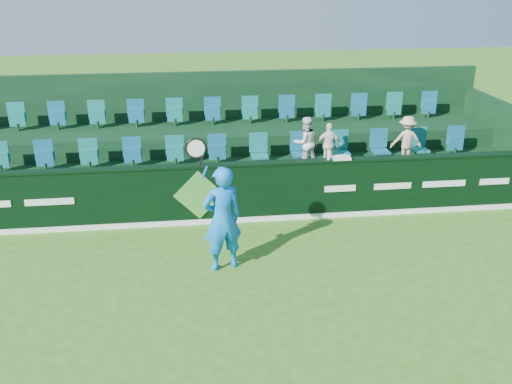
{
  "coord_description": "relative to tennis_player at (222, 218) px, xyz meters",
  "views": [
    {
      "loc": [
        -0.17,
        -7.47,
        5.31
      ],
      "look_at": [
        1.1,
        2.8,
        1.15
      ],
      "focal_mm": 40.0,
      "sensor_mm": 36.0,
      "label": 1
    }
  ],
  "objects": [
    {
      "name": "spectator_middle",
      "position": [
        2.75,
        3.17,
        0.31
      ],
      "size": [
        0.66,
        0.38,
        1.05
      ],
      "primitive_type": "imported",
      "rotation": [
        0.0,
        0.0,
        2.93
      ],
      "color": "white",
      "rests_on": "stand_tier_front"
    },
    {
      "name": "tennis_player",
      "position": [
        0.0,
        0.0,
        0.0
      ],
      "size": [
        1.09,
        0.67,
        2.63
      ],
      "color": "blue",
      "rests_on": "ground"
    },
    {
      "name": "stand_tier_front",
      "position": [
        -0.37,
        3.15,
        -0.61
      ],
      "size": [
        16.0,
        2.0,
        0.8
      ],
      "primitive_type": "cube",
      "color": "black",
      "rests_on": "ground"
    },
    {
      "name": "spectator_right",
      "position": [
        4.65,
        3.17,
        0.37
      ],
      "size": [
        0.79,
        0.51,
        1.16
      ],
      "primitive_type": "imported",
      "rotation": [
        0.0,
        0.0,
        3.03
      ],
      "color": "tan",
      "rests_on": "stand_tier_front"
    },
    {
      "name": "ground",
      "position": [
        -0.37,
        -1.95,
        -1.01
      ],
      "size": [
        60.0,
        60.0,
        0.0
      ],
      "primitive_type": "plane",
      "color": "#356B19",
      "rests_on": "ground"
    },
    {
      "name": "seat_row_front",
      "position": [
        -0.37,
        3.55,
        0.09
      ],
      "size": [
        13.5,
        0.5,
        0.6
      ],
      "primitive_type": "cube",
      "color": "#146D69",
      "rests_on": "stand_tier_front"
    },
    {
      "name": "drinks_bottle",
      "position": [
        2.46,
        2.05,
        0.44
      ],
      "size": [
        0.07,
        0.07,
        0.22
      ],
      "primitive_type": "cylinder",
      "color": "white",
      "rests_on": "sponsor_hoarding"
    },
    {
      "name": "spectator_left",
      "position": [
        2.17,
        3.17,
        0.4
      ],
      "size": [
        0.7,
        0.62,
        1.22
      ],
      "primitive_type": "imported",
      "rotation": [
        0.0,
        0.0,
        3.44
      ],
      "color": "white",
      "rests_on": "stand_tier_front"
    },
    {
      "name": "towel",
      "position": [
        2.74,
        2.05,
        0.36
      ],
      "size": [
        0.39,
        0.25,
        0.06
      ],
      "primitive_type": "cube",
      "color": "silver",
      "rests_on": "sponsor_hoarding"
    },
    {
      "name": "stand_rear",
      "position": [
        -0.37,
        5.5,
        0.2
      ],
      "size": [
        16.0,
        4.1,
        2.6
      ],
      "color": "black",
      "rests_on": "ground"
    },
    {
      "name": "stand_tier_back",
      "position": [
        -0.37,
        5.05,
        -0.36
      ],
      "size": [
        16.0,
        1.8,
        1.3
      ],
      "primitive_type": "cube",
      "color": "black",
      "rests_on": "ground"
    },
    {
      "name": "seat_row_back",
      "position": [
        -0.37,
        5.35,
        0.59
      ],
      "size": [
        13.5,
        0.5,
        0.6
      ],
      "primitive_type": "cube",
      "color": "#146D69",
      "rests_on": "stand_tier_back"
    },
    {
      "name": "sponsor_hoarding",
      "position": [
        -0.37,
        2.05,
        -0.34
      ],
      "size": [
        16.0,
        0.25,
        1.35
      ],
      "color": "black",
      "rests_on": "ground"
    }
  ]
}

